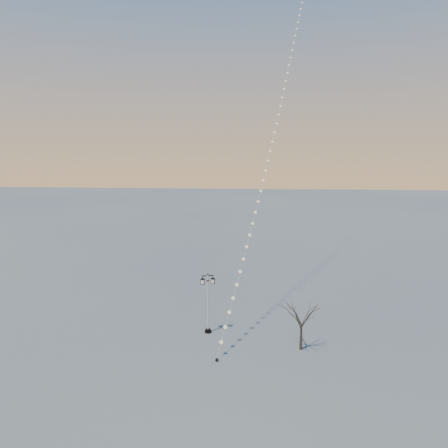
# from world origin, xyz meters

# --- Properties ---
(ground) EXTENTS (300.00, 300.00, 0.00)m
(ground) POSITION_xyz_m (0.00, 0.00, 0.00)
(ground) COLOR #5D605E
(ground) RESTS_ON ground
(street_lamp) EXTENTS (1.25, 0.65, 5.04)m
(street_lamp) POSITION_xyz_m (-0.93, 2.96, 2.79)
(street_lamp) COLOR black
(street_lamp) RESTS_ON ground
(bare_tree) EXTENTS (2.23, 2.23, 3.70)m
(bare_tree) POSITION_xyz_m (6.43, 0.66, 2.57)
(bare_tree) COLOR #342A1E
(bare_tree) RESTS_ON ground
(kite_train) EXTENTS (8.86, 35.33, 37.18)m
(kite_train) POSITION_xyz_m (4.46, 15.63, 18.49)
(kite_train) COLOR black
(kite_train) RESTS_ON ground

